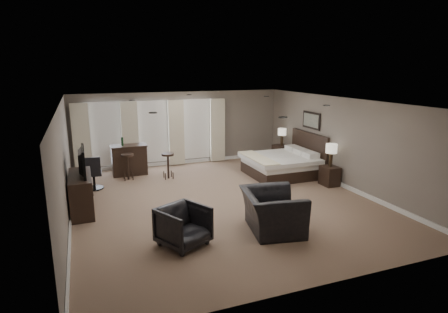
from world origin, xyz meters
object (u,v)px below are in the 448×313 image
object	(u,v)px
lamp_near	(331,155)
bar_stool_left	(128,167)
nightstand_near	(330,176)
bar_counter	(129,160)
dresser	(81,193)
bar_stool_right	(168,166)
armchair_far	(183,224)
tv	(79,172)
lamp_far	(282,137)
bed	(280,155)
desk_chair	(93,172)
nightstand_far	(281,154)

from	to	relation	value
lamp_near	bar_stool_left	size ratio (longest dim) A/B	0.83
nightstand_near	bar_counter	distance (m)	6.35
dresser	bar_stool_right	size ratio (longest dim) A/B	1.97
armchair_far	bar_stool_right	world-z (taller)	armchair_far
bar_counter	tv	bearing A→B (deg)	-117.39
nightstand_near	lamp_far	bearing A→B (deg)	90.00
bed	lamp_far	xyz separation A→B (m)	(0.89, 1.45, 0.29)
tv	nightstand_near	bearing A→B (deg)	-93.39
bar_counter	bar_stool_left	world-z (taller)	bar_counter
lamp_far	bar_counter	distance (m)	5.45
nightstand_near	desk_chair	distance (m)	6.91
nightstand_near	nightstand_far	bearing A→B (deg)	90.00
dresser	bar_counter	distance (m)	3.26
bed	lamp_near	distance (m)	1.72
nightstand_near	lamp_far	world-z (taller)	lamp_far
nightstand_far	desk_chair	size ratio (longest dim) A/B	0.66
lamp_near	bar_stool_left	world-z (taller)	lamp_near
bar_stool_left	desk_chair	xyz separation A→B (m)	(-1.04, -0.62, 0.09)
lamp_near	bar_counter	xyz separation A→B (m)	(-5.42, 3.31, -0.42)
tv	bar_stool_right	distance (m)	3.33
bed	bar_stool_left	bearing A→B (deg)	164.37
nightstand_near	bar_stool_right	size ratio (longest dim) A/B	0.71
tv	bar_stool_left	xyz separation A→B (m)	(1.39, 2.34, -0.59)
lamp_near	tv	world-z (taller)	lamp_near
nightstand_near	armchair_far	xyz separation A→B (m)	(-5.07, -2.21, 0.15)
lamp_near	desk_chair	bearing A→B (deg)	162.06
tv	armchair_far	distance (m)	3.25
dresser	bed	bearing A→B (deg)	9.79
dresser	bar_stool_left	distance (m)	2.72
nightstand_far	armchair_far	size ratio (longest dim) A/B	0.74
bed	nightstand_near	world-z (taller)	bed
nightstand_near	bar_stool_right	world-z (taller)	bar_stool_right
lamp_far	desk_chair	bearing A→B (deg)	-173.30
lamp_far	nightstand_near	bearing A→B (deg)	-90.00
tv	bar_counter	bearing A→B (deg)	-27.39
bed	bar_stool_left	xyz separation A→B (m)	(-4.64, 1.30, -0.26)
nightstand_near	lamp_near	size ratio (longest dim) A/B	0.85
lamp_near	bar_stool_right	distance (m)	4.99
bar_stool_right	dresser	bearing A→B (deg)	-142.18
bed	nightstand_near	xyz separation A→B (m)	(0.89, -1.45, -0.39)
lamp_near	lamp_far	xyz separation A→B (m)	(0.00, 2.90, 0.05)
lamp_near	desk_chair	xyz separation A→B (m)	(-6.57, 2.13, -0.42)
nightstand_far	lamp_far	size ratio (longest dim) A/B	1.05
bar_counter	bar_stool_right	bearing A→B (deg)	-39.29
tv	desk_chair	xyz separation A→B (m)	(0.35, 1.72, -0.51)
tv	dresser	bearing A→B (deg)	0.00
lamp_far	desk_chair	xyz separation A→B (m)	(-6.57, -0.77, -0.47)
dresser	bar_stool_left	bearing A→B (deg)	59.35
lamp_far	bar_stool_right	xyz separation A→B (m)	(-4.33, -0.48, -0.56)
bed	lamp_far	size ratio (longest dim) A/B	3.40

